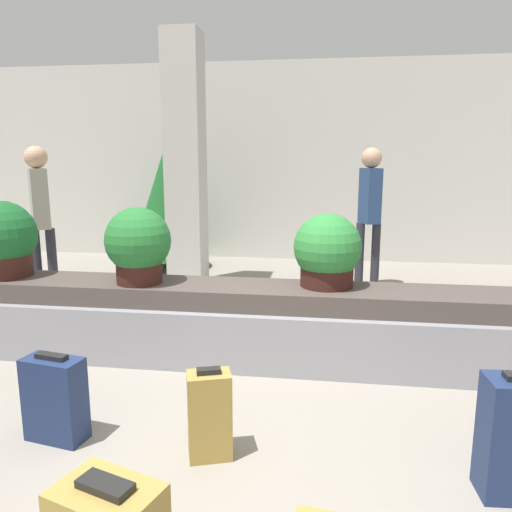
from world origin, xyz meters
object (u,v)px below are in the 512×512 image
object	(u,v)px
suitcase_0	(210,415)
pillar	(186,164)
potted_plant_1	(2,240)
decorated_tree	(168,199)
potted_plant_0	(327,252)
potted_plant_2	(138,245)
traveler_0	(40,209)
suitcase_5	(55,399)
traveler_1	(370,205)

from	to	relation	value
suitcase_0	pillar	bearing A→B (deg)	89.30
potted_plant_1	decorated_tree	size ratio (longest dim) A/B	0.35
pillar	decorated_tree	bearing A→B (deg)	118.26
potted_plant_0	potted_plant_2	bearing A→B (deg)	-175.59
suitcase_0	potted_plant_2	xyz separation A→B (m)	(-0.93, 1.39, 0.71)
traveler_0	potted_plant_1	bearing A→B (deg)	-18.53
suitcase_5	traveler_1	world-z (taller)	traveler_1
potted_plant_0	pillar	bearing A→B (deg)	129.87
suitcase_5	potted_plant_0	world-z (taller)	potted_plant_0
potted_plant_0	potted_plant_1	distance (m)	2.85
suitcase_0	decorated_tree	world-z (taller)	decorated_tree
traveler_1	suitcase_0	bearing A→B (deg)	-36.08
suitcase_0	suitcase_5	distance (m)	0.97
suitcase_0	suitcase_5	size ratio (longest dim) A/B	0.98
potted_plant_2	decorated_tree	xyz separation A→B (m)	(-0.85, 3.43, 0.09)
suitcase_5	potted_plant_0	size ratio (longest dim) A/B	0.91
pillar	suitcase_0	distance (m)	4.08
pillar	decorated_tree	world-z (taller)	pillar
suitcase_5	decorated_tree	size ratio (longest dim) A/B	0.28
suitcase_0	potted_plant_2	world-z (taller)	potted_plant_2
potted_plant_2	traveler_1	size ratio (longest dim) A/B	0.35
pillar	suitcase_5	size ratio (longest dim) A/B	5.85
potted_plant_1	suitcase_0	bearing A→B (deg)	-33.21
suitcase_5	decorated_tree	bearing A→B (deg)	110.04
suitcase_0	decorated_tree	xyz separation A→B (m)	(-1.79, 4.82, 0.80)
suitcase_0	traveler_0	world-z (taller)	traveler_0
traveler_0	potted_plant_2	bearing A→B (deg)	13.47
pillar	traveler_1	world-z (taller)	pillar
suitcase_5	traveler_0	distance (m)	3.37
pillar	potted_plant_2	size ratio (longest dim) A/B	5.00
suitcase_5	potted_plant_0	distance (m)	2.27
potted_plant_1	traveler_1	world-z (taller)	traveler_1
traveler_1	decorated_tree	distance (m)	3.07
potted_plant_2	decorated_tree	size ratio (longest dim) A/B	0.33
pillar	suitcase_5	bearing A→B (deg)	-86.81
traveler_0	suitcase_5	bearing A→B (deg)	-5.47
pillar	traveler_1	bearing A→B (deg)	6.09
suitcase_5	traveler_1	distance (m)	4.49
suitcase_0	traveler_1	size ratio (longest dim) A/B	0.30
suitcase_0	traveler_0	size ratio (longest dim) A/B	0.30
pillar	potted_plant_0	world-z (taller)	pillar
decorated_tree	traveler_0	bearing A→B (deg)	-114.10
potted_plant_2	traveler_1	world-z (taller)	traveler_1
traveler_1	potted_plant_2	bearing A→B (deg)	-59.25
pillar	suitcase_5	xyz separation A→B (m)	(0.20, -3.62, -1.34)
suitcase_5	traveler_1	size ratio (longest dim) A/B	0.30
traveler_0	decorated_tree	world-z (taller)	decorated_tree
potted_plant_0	decorated_tree	xyz separation A→B (m)	(-2.42, 3.31, 0.13)
potted_plant_1	traveler_0	bearing A→B (deg)	108.58
traveler_1	potted_plant_0	bearing A→B (deg)	-31.80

